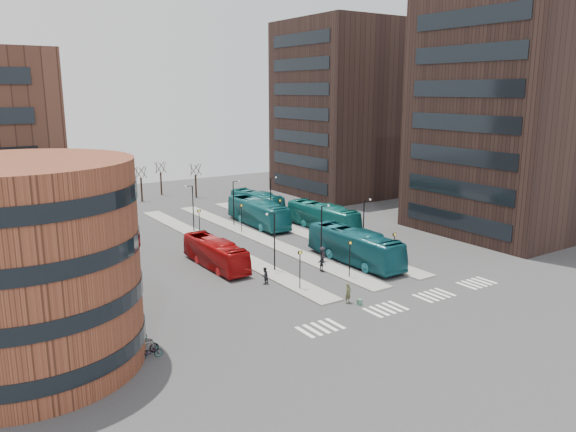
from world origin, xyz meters
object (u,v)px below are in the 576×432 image
teal_bus_c (323,217)px  bicycle_far (137,338)px  teal_bus_d (257,201)px  commuter_a (265,276)px  teal_bus_b (258,212)px  commuter_b (322,265)px  teal_bus_a (355,246)px  commuter_c (322,255)px  red_bus (215,253)px  bicycle_mid (147,348)px  bicycle_near (150,352)px  traveller (348,293)px  suitcase (360,302)px

teal_bus_c → bicycle_far: 38.55m
teal_bus_d → commuter_a: teal_bus_d is taller
teal_bus_b → commuter_b: size_ratio=8.52×
teal_bus_a → commuter_a: size_ratio=7.88×
commuter_b → commuter_c: commuter_c is taller
red_bus → teal_bus_d: (17.89, 21.64, 0.04)m
commuter_c → bicycle_mid: bearing=-62.2°
teal_bus_a → bicycle_mid: 27.83m
teal_bus_b → commuter_b: (-4.97, -21.23, -1.05)m
red_bus → commuter_c: (10.38, -4.99, -0.63)m
red_bus → bicycle_near: size_ratio=6.18×
bicycle_near → bicycle_mid: 0.68m
teal_bus_d → bicycle_far: 46.88m
bicycle_near → commuter_c: bearing=-59.8°
traveller → commuter_c: 12.04m
teal_bus_a → commuter_a: 11.79m
teal_bus_a → teal_bus_c: (6.22, 13.92, -0.10)m
commuter_b → bicycle_far: size_ratio=0.86×
traveller → bicycle_far: traveller is taller
teal_bus_a → teal_bus_b: bearing=90.1°
commuter_a → teal_bus_c: bearing=-165.4°
teal_bus_b → commuter_b: bearing=-100.7°
teal_bus_d → commuter_b: teal_bus_d is taller
red_bus → teal_bus_c: size_ratio=0.87×
teal_bus_c → bicycle_near: 40.09m
traveller → teal_bus_b: bearing=62.3°
red_bus → teal_bus_a: (13.26, -6.93, 0.32)m
commuter_c → teal_bus_d: bearing=167.9°
commuter_b → commuter_c: bearing=-63.0°
teal_bus_d → traveller: teal_bus_d is taller
commuter_b → bicycle_mid: commuter_b is taller
suitcase → teal_bus_b: teal_bus_b is taller
teal_bus_d → commuter_b: bearing=-113.0°
commuter_b → bicycle_far: 22.37m
red_bus → bicycle_far: bearing=-134.9°
commuter_a → commuter_c: commuter_c is taller
commuter_b → commuter_c: 3.21m
bicycle_near → teal_bus_c: bearing=-49.9°
traveller → teal_bus_c: bearing=45.7°
teal_bus_b → commuter_b: 21.83m
teal_bus_a → teal_bus_b: (0.10, 20.65, -0.01)m
suitcase → commuter_a: size_ratio=0.30×
commuter_a → red_bus: bearing=-102.6°
suitcase → teal_bus_d: 40.26m
commuter_a → teal_bus_d: bearing=-143.6°
teal_bus_d → commuter_a: (-16.36, -29.09, -0.72)m
suitcase → bicycle_mid: size_ratio=0.27×
teal_bus_a → bicycle_near: bearing=-160.2°
traveller → teal_bus_a: bearing=35.2°
teal_bus_b → teal_bus_d: bearing=62.7°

